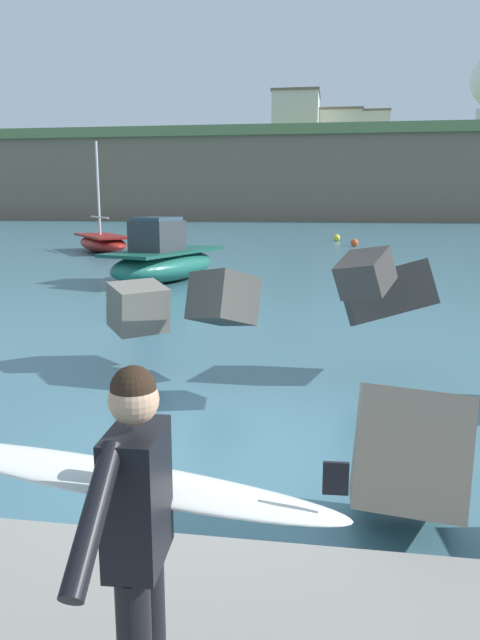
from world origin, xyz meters
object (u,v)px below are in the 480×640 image
(station_building_annex, at_px, (296,114))
(mooring_buoy_inner, at_px, (355,243))
(station_building_central, at_px, (317,126))
(boat_near_centre, at_px, (163,260))
(station_building_east, at_px, (375,127))
(mooring_buoy_middle, at_px, (337,238))
(station_building_west, at_px, (333,124))
(surfer_with_board, at_px, (138,518))
(boat_near_right, at_px, (103,243))

(station_building_annex, bearing_deg, mooring_buoy_inner, -82.60)
(station_building_central, xyz_separation_m, station_building_annex, (-2.73, -5.89, 0.92))
(boat_near_centre, xyz_separation_m, station_building_east, (11.67, 82.02, 13.15))
(boat_near_centre, height_order, station_building_east, station_building_east)
(mooring_buoy_middle, bearing_deg, mooring_buoy_inner, -77.55)
(boat_near_centre, bearing_deg, station_building_west, 85.85)
(surfer_with_board, relative_size, station_building_central, 0.27)
(boat_near_right, bearing_deg, surfer_with_board, -68.13)
(boat_near_right, height_order, mooring_buoy_middle, boat_near_right)
(station_building_west, distance_m, station_building_annex, 6.62)
(boat_near_right, xyz_separation_m, station_building_annex, (6.26, 56.86, 13.62))
(boat_near_centre, bearing_deg, station_building_east, 81.90)
(station_building_west, bearing_deg, station_building_central, 143.37)
(surfer_with_board, bearing_deg, station_building_annex, 93.10)
(boat_near_right, relative_size, station_building_west, 0.67)
(mooring_buoy_inner, bearing_deg, station_building_annex, 97.40)
(boat_near_centre, relative_size, mooring_buoy_middle, 12.21)
(boat_near_right, bearing_deg, station_building_west, 79.47)
(surfer_with_board, xyz_separation_m, boat_near_right, (-10.80, 26.90, -0.79))
(boat_near_right, relative_size, station_building_annex, 0.70)
(boat_near_right, distance_m, station_building_annex, 58.80)
(boat_near_right, bearing_deg, mooring_buoy_middle, 40.07)
(station_building_central, bearing_deg, boat_near_right, -98.15)
(boat_near_right, relative_size, station_building_east, 1.06)
(mooring_buoy_inner, relative_size, station_building_annex, 0.06)
(station_building_west, distance_m, station_building_east, 12.55)
(mooring_buoy_middle, height_order, station_building_east, station_building_east)
(mooring_buoy_inner, bearing_deg, station_building_central, 93.93)
(surfer_with_board, relative_size, mooring_buoy_middle, 4.78)
(station_building_annex, bearing_deg, station_building_central, 65.17)
(surfer_with_board, xyz_separation_m, station_building_east, (7.04, 98.62, 12.57))
(surfer_with_board, relative_size, station_building_annex, 0.27)
(boat_near_right, xyz_separation_m, station_building_west, (11.33, 61.01, 12.72))
(mooring_buoy_inner, height_order, station_building_west, station_building_west)
(boat_near_right, distance_m, station_building_west, 63.34)
(surfer_with_board, height_order, boat_near_centre, boat_near_centre)
(mooring_buoy_inner, xyz_separation_m, station_building_annex, (-6.65, 51.24, 13.89))
(mooring_buoy_middle, distance_m, station_building_central, 54.36)
(mooring_buoy_inner, distance_m, station_building_east, 67.68)
(station_building_east, bearing_deg, mooring_buoy_inner, -94.26)
(station_building_east, distance_m, station_building_annex, 18.84)
(surfer_with_board, distance_m, mooring_buoy_middle, 36.97)
(boat_near_centre, relative_size, boat_near_right, 0.97)
(boat_near_right, distance_m, mooring_buoy_middle, 15.60)
(mooring_buoy_middle, xyz_separation_m, station_building_annex, (-5.68, 46.82, 13.89))
(mooring_buoy_middle, relative_size, station_building_annex, 0.06)
(station_building_central, height_order, station_building_annex, station_building_annex)
(boat_near_centre, bearing_deg, station_building_central, 87.79)
(surfer_with_board, bearing_deg, station_building_central, 91.16)
(mooring_buoy_middle, bearing_deg, surfer_with_board, -91.77)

